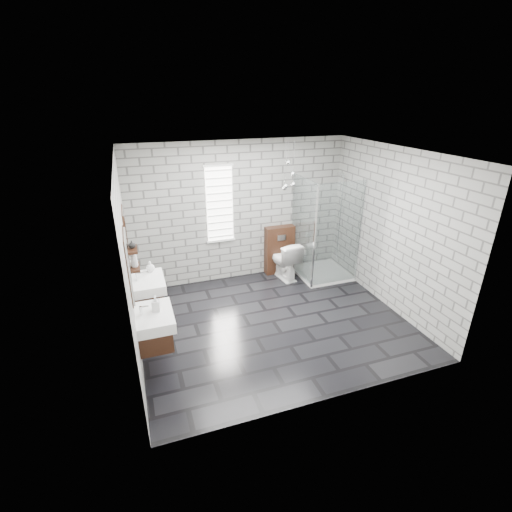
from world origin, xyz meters
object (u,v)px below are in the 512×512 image
cistern_panel (279,250)px  toilet (284,259)px  vanity_right (146,285)px  vanity_left (151,319)px  shower_enclosure (322,255)px

cistern_panel → toilet: (0.00, -0.26, -0.11)m
toilet → vanity_right: bearing=11.3°
vanity_left → shower_enclosure: bearing=26.2°
vanity_right → toilet: size_ratio=2.01×
vanity_left → vanity_right: size_ratio=1.00×
vanity_left → shower_enclosure: size_ratio=0.77×
shower_enclosure → vanity_left: bearing=-153.8°
vanity_right → shower_enclosure: shower_enclosure is taller
vanity_left → cistern_panel: size_ratio=1.57×
vanity_right → toilet: bearing=18.9°
vanity_right → toilet: 2.88m
vanity_right → toilet: vanity_right is taller
vanity_right → shower_enclosure: size_ratio=0.77×
cistern_panel → shower_enclosure: (0.70, -0.52, 0.00)m
cistern_panel → shower_enclosure: 0.87m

